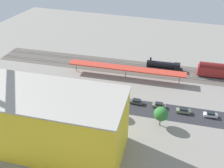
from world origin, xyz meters
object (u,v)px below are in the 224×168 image
at_px(passenger_coach, 220,70).
at_px(parked_car_3, 137,102).
at_px(parked_car_2, 159,105).
at_px(box_truck_2, 54,107).
at_px(box_truck_1, 68,112).
at_px(street_tree_3, 14,82).
at_px(parked_car_0, 210,115).
at_px(street_tree_0, 68,94).
at_px(locomotive, 165,66).
at_px(parked_car_4, 112,97).
at_px(street_tree_2, 109,103).
at_px(traffic_light, 35,86).
at_px(street_tree_1, 161,114).
at_px(construction_building, 48,122).
at_px(box_truck_0, 25,102).
at_px(parked_car_5, 91,92).
at_px(platform_canopy_near, 126,68).
at_px(parked_car_1, 183,111).

xyz_separation_m(passenger_coach, parked_car_3, (28.05, 28.25, -2.53)).
distance_m(parked_car_2, box_truck_2, 35.66).
distance_m(box_truck_1, street_tree_3, 24.21).
bearing_deg(passenger_coach, parked_car_3, 45.21).
bearing_deg(parked_car_0, street_tree_0, 10.95).
height_order(locomotive, parked_car_3, locomotive).
distance_m(parked_car_2, parked_car_4, 16.80).
distance_m(parked_car_3, street_tree_2, 11.83).
distance_m(parked_car_3, traffic_light, 36.44).
xyz_separation_m(street_tree_0, street_tree_3, (21.04, 0.19, 0.84)).
relative_size(box_truck_2, street_tree_1, 1.28).
bearing_deg(parked_car_4, construction_building, 71.48).
xyz_separation_m(parked_car_2, parked_car_4, (16.80, 0.35, -0.03)).
bearing_deg(box_truck_0, parked_car_5, -142.02).
xyz_separation_m(platform_canopy_near, locomotive, (-14.39, -11.88, -2.51)).
bearing_deg(parked_car_2, parked_car_1, 176.52).
bearing_deg(box_truck_2, street_tree_0, -126.09).
bearing_deg(platform_canopy_near, parked_car_0, 154.29).
height_order(locomotive, street_tree_0, street_tree_0).
distance_m(parked_car_3, street_tree_1, 13.47).
bearing_deg(construction_building, parked_car_0, -151.44).
height_order(box_truck_1, street_tree_2, street_tree_2).
distance_m(parked_car_4, box_truck_2, 20.84).
distance_m(platform_canopy_near, box_truck_2, 33.90).
bearing_deg(parked_car_0, box_truck_1, 17.50).
bearing_deg(street_tree_1, street_tree_3, -0.05).
relative_size(platform_canopy_near, street_tree_0, 6.17).
height_order(construction_building, box_truck_1, construction_building).
relative_size(parked_car_4, street_tree_2, 0.65).
height_order(parked_car_1, box_truck_2, box_truck_2).
bearing_deg(street_tree_1, box_truck_2, 6.89).
bearing_deg(street_tree_1, parked_car_3, -42.80).
relative_size(parked_car_0, parked_car_5, 0.99).
relative_size(parked_car_4, street_tree_0, 0.56).
xyz_separation_m(construction_building, street_tree_0, (4.00, -18.40, -3.93)).
height_order(locomotive, parked_car_2, locomotive).
bearing_deg(traffic_light, platform_canopy_near, -138.64).
bearing_deg(street_tree_0, box_truck_2, 53.91).
height_order(passenger_coach, box_truck_0, passenger_coach).
height_order(parked_car_1, street_tree_3, street_tree_3).
xyz_separation_m(locomotive, street_tree_3, (48.90, 37.02, 3.88)).
relative_size(platform_canopy_near, box_truck_0, 5.31).
relative_size(street_tree_2, street_tree_3, 0.79).
bearing_deg(locomotive, construction_building, 66.64).
bearing_deg(parked_car_1, parked_car_2, -3.48).
xyz_separation_m(parked_car_3, box_truck_1, (19.68, 13.51, 0.90)).
relative_size(parked_car_0, street_tree_1, 0.67).
xyz_separation_m(locomotive, box_truck_1, (25.50, 41.77, -0.10)).
height_order(platform_canopy_near, street_tree_1, street_tree_1).
relative_size(parked_car_3, street_tree_0, 0.62).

